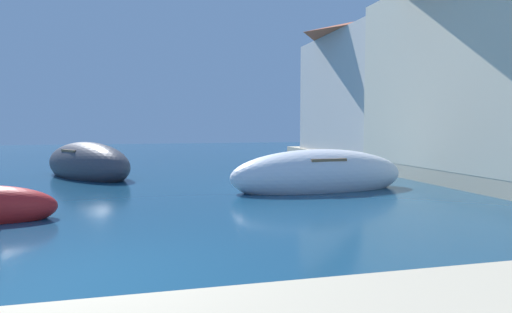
% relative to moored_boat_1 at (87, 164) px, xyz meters
% --- Properties ---
extents(ground, '(80.00, 80.00, 0.00)m').
position_rel_moored_boat_1_xyz_m(ground, '(1.15, -11.83, -0.47)').
color(ground, navy).
extents(quay_promenade, '(44.00, 32.00, 0.50)m').
position_rel_moored_boat_1_xyz_m(quay_promenade, '(5.46, -12.19, -0.22)').
color(quay_promenade, beige).
rests_on(quay_promenade, ground).
extents(moored_boat_1, '(4.32, 5.32, 1.68)m').
position_rel_moored_boat_1_xyz_m(moored_boat_1, '(0.00, 0.00, 0.00)').
color(moored_boat_1, '#3F3F47').
rests_on(moored_boat_1, ground).
extents(moored_boat_6, '(5.61, 2.13, 1.58)m').
position_rel_moored_boat_1_xyz_m(moored_boat_6, '(7.08, -5.21, -0.03)').
color(moored_boat_6, white).
rests_on(moored_boat_6, ground).
extents(waterfront_building_annex, '(6.03, 9.04, 7.07)m').
position_rel_moored_boat_1_xyz_m(waterfront_building_annex, '(14.15, 3.91, 3.62)').
color(waterfront_building_annex, beige).
rests_on(waterfront_building_annex, quay_promenade).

